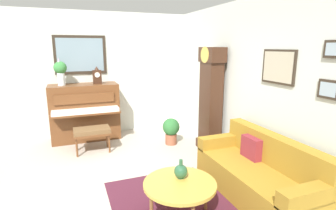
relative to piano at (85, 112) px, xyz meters
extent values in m
cube|color=#B2A899|center=(2.23, 0.14, -0.67)|extent=(6.40, 6.00, 0.10)
cube|color=silver|center=(-0.37, 0.14, 0.78)|extent=(0.10, 4.90, 2.80)
cube|color=#33281E|center=(-0.30, 0.00, 1.23)|extent=(0.03, 1.10, 0.84)
cube|color=#7A93A3|center=(-0.29, 0.00, 1.23)|extent=(0.01, 0.98, 0.72)
cube|color=silver|center=(2.23, 2.54, 0.78)|extent=(5.30, 0.10, 2.80)
cube|color=#33281E|center=(3.78, 2.48, 1.38)|extent=(0.24, 0.03, 0.20)
cube|color=#9EB2C1|center=(3.78, 2.46, 1.38)|extent=(0.18, 0.01, 0.14)
cube|color=#33281E|center=(2.98, 2.48, 1.13)|extent=(0.60, 0.03, 0.48)
cube|color=#BCB299|center=(2.98, 2.46, 1.13)|extent=(0.54, 0.01, 0.42)
cube|color=#33281E|center=(3.78, 2.48, 0.93)|extent=(0.26, 0.03, 0.22)
cube|color=#9EB2C1|center=(3.78, 2.46, 0.93)|extent=(0.20, 0.01, 0.16)
cube|color=brown|center=(-0.02, 0.00, -0.01)|extent=(0.60, 1.44, 1.23)
cube|color=brown|center=(0.41, 0.00, 0.06)|extent=(0.28, 1.38, 0.04)
cube|color=white|center=(0.41, 0.00, 0.12)|extent=(0.26, 1.32, 0.08)
cube|color=brown|center=(0.30, 0.00, 0.36)|extent=(0.03, 1.20, 0.20)
cube|color=brown|center=(0.82, 0.06, -0.24)|extent=(0.42, 0.70, 0.04)
cube|color=brown|center=(0.82, 0.06, -0.18)|extent=(0.40, 0.68, 0.08)
cylinder|color=brown|center=(0.98, -0.24, -0.44)|extent=(0.04, 0.04, 0.36)
cylinder|color=brown|center=(0.98, 0.36, -0.44)|extent=(0.04, 0.04, 0.36)
cylinder|color=brown|center=(0.66, -0.24, -0.44)|extent=(0.04, 0.04, 0.36)
cylinder|color=brown|center=(0.66, 0.36, -0.44)|extent=(0.04, 0.04, 0.36)
cube|color=#3D2316|center=(1.52, 2.27, -0.53)|extent=(0.52, 0.34, 0.18)
cube|color=#3D2316|center=(1.52, 2.27, 0.27)|extent=(0.44, 0.28, 1.78)
cube|color=#3D2316|center=(1.52, 2.27, 1.26)|extent=(0.52, 0.32, 0.28)
cylinder|color=gold|center=(1.52, 2.11, 1.26)|extent=(0.30, 0.02, 0.30)
cylinder|color=gold|center=(1.52, 2.22, 0.33)|extent=(0.03, 0.03, 0.70)
cube|color=olive|center=(3.25, 1.99, -0.41)|extent=(1.90, 0.80, 0.42)
cube|color=olive|center=(3.25, 2.29, 0.00)|extent=(1.90, 0.20, 0.44)
cube|color=olive|center=(2.39, 1.99, -0.12)|extent=(0.18, 0.80, 0.20)
cube|color=olive|center=(4.11, 1.99, -0.12)|extent=(0.18, 0.80, 0.20)
cube|color=maroon|center=(2.95, 2.13, -0.04)|extent=(0.34, 0.12, 0.32)
cylinder|color=gold|center=(3.27, 0.86, -0.20)|extent=(0.88, 0.88, 0.04)
torus|color=brown|center=(3.27, 0.86, -0.20)|extent=(0.88, 0.88, 0.04)
cylinder|color=brown|center=(3.27, 1.22, -0.42)|extent=(0.04, 0.04, 0.40)
cylinder|color=brown|center=(3.27, 0.50, -0.42)|extent=(0.04, 0.04, 0.40)
cylinder|color=brown|center=(2.91, 0.86, -0.42)|extent=(0.04, 0.04, 0.40)
cube|color=#3D2316|center=(0.00, 0.30, 0.76)|extent=(0.12, 0.18, 0.30)
cylinder|color=white|center=(0.06, 0.30, 0.81)|extent=(0.01, 0.11, 0.11)
cone|color=#3D2316|center=(0.00, 0.30, 0.95)|extent=(0.10, 0.10, 0.08)
cylinder|color=silver|center=(0.00, -0.43, 0.74)|extent=(0.15, 0.15, 0.26)
sphere|color=#387F3D|center=(0.00, -0.43, 0.98)|extent=(0.26, 0.26, 0.26)
cone|color=#D199B7|center=(0.03, -0.45, 1.11)|extent=(0.06, 0.06, 0.16)
cylinder|color=#234C33|center=(3.17, 0.91, -0.18)|extent=(0.09, 0.09, 0.01)
sphere|color=#285638|center=(3.17, 0.91, -0.10)|extent=(0.17, 0.17, 0.17)
cylinder|color=#285638|center=(3.17, 0.91, 0.02)|extent=(0.04, 0.04, 0.08)
cylinder|color=#935138|center=(0.98, 1.65, -0.51)|extent=(0.24, 0.24, 0.22)
sphere|color=#2D6B33|center=(0.98, 1.65, -0.24)|extent=(0.36, 0.36, 0.36)
camera|label=1|loc=(5.89, -0.30, 1.40)|focal=28.06mm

